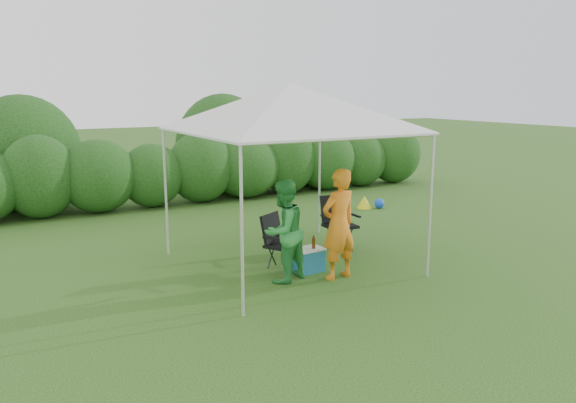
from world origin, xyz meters
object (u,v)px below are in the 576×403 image
chair_right (338,219)px  cooler (309,260)px  man (339,224)px  woman (284,231)px  chair_left (278,238)px  canopy (290,108)px

chair_right → cooler: size_ratio=2.00×
man → chair_right: bearing=-131.9°
woman → chair_right: bearing=-168.9°
chair_left → chair_right: bearing=-10.4°
chair_right → chair_left: (-1.46, -0.51, -0.04)m
chair_right → chair_left: 1.55m
canopy → chair_right: bearing=20.8°
chair_left → woman: 0.66m
chair_right → woman: woman is taller
canopy → woman: (-0.44, -0.61, -1.72)m
chair_left → man: bearing=-86.9°
canopy → cooler: canopy is taller
canopy → chair_right: size_ratio=3.38×
canopy → chair_left: (-0.23, -0.05, -1.98)m
woman → cooler: size_ratio=3.23×
chair_left → cooler: size_ratio=1.85×
chair_right → man: bearing=-121.5°
canopy → chair_left: size_ratio=3.64×
chair_right → man: (-0.92, -1.36, 0.29)m
man → chair_left: bearing=-65.1°
man → cooler: 0.81m
woman → cooler: 0.80m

